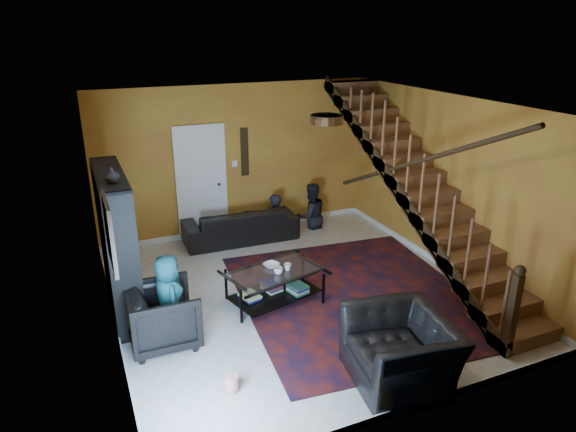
% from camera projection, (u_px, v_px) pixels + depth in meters
% --- Properties ---
extents(floor, '(5.50, 5.50, 0.00)m').
position_uv_depth(floor, '(297.00, 294.00, 7.69)').
color(floor, beige).
rests_on(floor, ground).
extents(room, '(5.50, 5.50, 5.50)m').
position_uv_depth(room, '(189.00, 270.00, 8.32)').
color(room, '#BA8F29').
rests_on(room, ground).
extents(staircase, '(0.95, 5.02, 3.18)m').
position_uv_depth(staircase, '(422.00, 188.00, 7.98)').
color(staircase, brown).
rests_on(staircase, floor).
extents(bookshelf, '(0.35, 1.80, 2.00)m').
position_uv_depth(bookshelf, '(118.00, 246.00, 6.97)').
color(bookshelf, black).
rests_on(bookshelf, floor).
extents(door, '(0.82, 0.05, 2.05)m').
position_uv_depth(door, '(202.00, 184.00, 9.40)').
color(door, silver).
rests_on(door, floor).
extents(framed_picture, '(0.04, 0.74, 0.74)m').
position_uv_depth(framed_picture, '(109.00, 233.00, 5.34)').
color(framed_picture, maroon).
rests_on(framed_picture, room).
extents(wall_hanging, '(0.14, 0.03, 0.90)m').
position_uv_depth(wall_hanging, '(245.00, 152.00, 9.54)').
color(wall_hanging, black).
rests_on(wall_hanging, room).
extents(ceiling_fixture, '(0.40, 0.40, 0.10)m').
position_uv_depth(ceiling_fixture, '(327.00, 119.00, 6.03)').
color(ceiling_fixture, '#3F2814').
rests_on(ceiling_fixture, room).
extents(rug, '(3.57, 3.99, 0.02)m').
position_uv_depth(rug, '(355.00, 296.00, 7.60)').
color(rug, '#4F150E').
rests_on(rug, floor).
extents(sofa, '(2.11, 0.88, 0.61)m').
position_uv_depth(sofa, '(240.00, 224.00, 9.51)').
color(sofa, black).
rests_on(sofa, floor).
extents(armchair_left, '(0.86, 0.84, 0.77)m').
position_uv_depth(armchair_left, '(163.00, 316.00, 6.38)').
color(armchair_left, black).
rests_on(armchair_left, floor).
extents(armchair_right, '(1.20, 1.33, 0.77)m').
position_uv_depth(armchair_right, '(400.00, 350.00, 5.71)').
color(armchair_right, black).
rests_on(armchair_right, floor).
extents(person_adult_a, '(0.46, 0.31, 1.23)m').
position_uv_depth(person_adult_a, '(274.00, 225.00, 9.86)').
color(person_adult_a, black).
rests_on(person_adult_a, sofa).
extents(person_adult_b, '(0.69, 0.55, 1.35)m').
position_uv_depth(person_adult_b, '(311.00, 216.00, 10.13)').
color(person_adult_b, black).
rests_on(person_adult_b, sofa).
extents(person_child, '(0.40, 0.59, 1.16)m').
position_uv_depth(person_child, '(169.00, 298.00, 6.41)').
color(person_child, '#185C5C').
rests_on(person_child, armchair_left).
extents(coffee_table, '(1.44, 1.06, 0.49)m').
position_uv_depth(coffee_table, '(274.00, 284.00, 7.36)').
color(coffee_table, black).
rests_on(coffee_table, floor).
extents(cup_a, '(0.13, 0.13, 0.10)m').
position_uv_depth(cup_a, '(278.00, 271.00, 7.20)').
color(cup_a, '#999999').
rests_on(cup_a, coffee_table).
extents(cup_b, '(0.13, 0.13, 0.10)m').
position_uv_depth(cup_b, '(288.00, 267.00, 7.31)').
color(cup_b, '#999999').
rests_on(cup_b, coffee_table).
extents(bowl, '(0.28, 0.28, 0.05)m').
position_uv_depth(bowl, '(271.00, 265.00, 7.41)').
color(bowl, '#999999').
rests_on(bowl, coffee_table).
extents(vase, '(0.18, 0.18, 0.19)m').
position_uv_depth(vase, '(112.00, 175.00, 6.14)').
color(vase, '#999999').
rests_on(vase, bookshelf).
extents(popcorn_bucket, '(0.17, 0.17, 0.17)m').
position_uv_depth(popcorn_bucket, '(232.00, 383.00, 5.62)').
color(popcorn_bucket, red).
rests_on(popcorn_bucket, rug).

